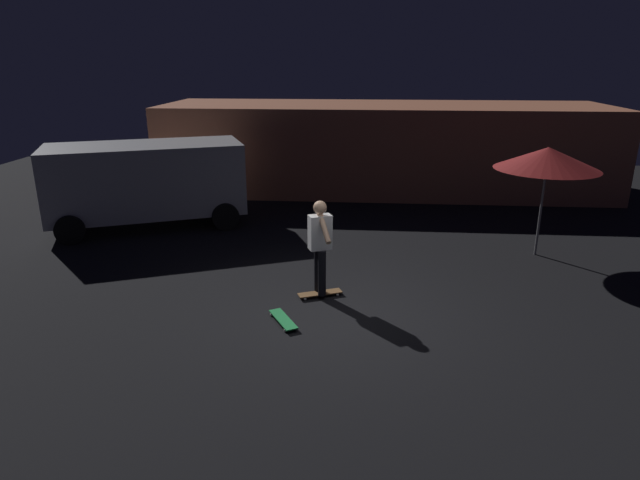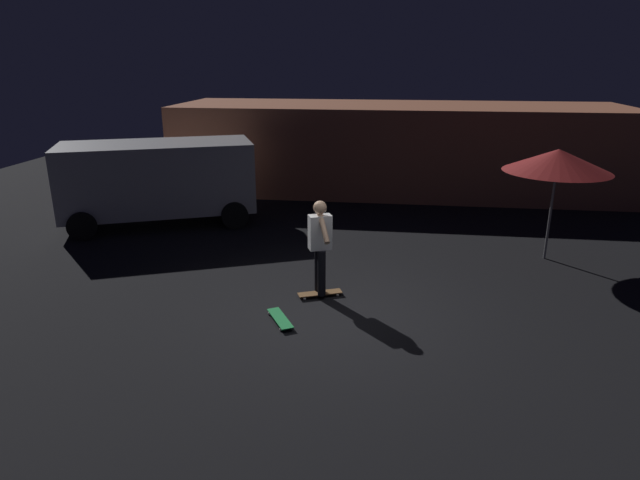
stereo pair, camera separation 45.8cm
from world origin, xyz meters
The scene contains 7 objects.
ground_plane centered at (0.00, 0.00, 0.00)m, with size 28.00×28.00×0.00m, color black.
low_building centered at (0.88, 9.32, 1.32)m, with size 13.65×3.92×2.64m.
parked_van centered at (-5.03, 4.69, 1.16)m, with size 4.98×3.63×2.03m.
patio_umbrella centered at (4.01, 3.26, 2.07)m, with size 2.10×2.10×2.30m.
skateboard_ridden centered at (-0.41, 0.72, 0.06)m, with size 0.80×0.48×0.07m.
skateboard_spare centered at (-0.91, -0.34, 0.06)m, with size 0.56×0.78×0.07m.
skater centered at (-0.41, 0.72, 1.04)m, with size 0.46×0.94×1.67m.
Camera 2 is at (0.78, -8.07, 4.01)m, focal length 30.71 mm.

